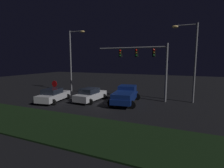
# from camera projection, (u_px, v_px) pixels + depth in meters

# --- Properties ---
(ground_plane) EXTENTS (80.00, 80.00, 0.00)m
(ground_plane) POSITION_uv_depth(u_px,v_px,m) (101.00, 101.00, 19.94)
(ground_plane) COLOR black
(grass_median) EXTENTS (23.88, 5.02, 0.10)m
(grass_median) POSITION_uv_depth(u_px,v_px,m) (50.00, 124.00, 12.66)
(grass_median) COLOR black
(grass_median) RESTS_ON ground_plane
(pickup_truck) EXTENTS (3.39, 5.63, 1.80)m
(pickup_truck) POSITION_uv_depth(u_px,v_px,m) (126.00, 94.00, 19.00)
(pickup_truck) COLOR navy
(pickup_truck) RESTS_ON ground_plane
(car_sedan) EXTENTS (2.91, 4.62, 1.51)m
(car_sedan) POSITION_uv_depth(u_px,v_px,m) (53.00, 95.00, 19.67)
(car_sedan) COLOR #B7B7BC
(car_sedan) RESTS_ON ground_plane
(car_sedan_far) EXTENTS (2.62, 4.48, 1.51)m
(car_sedan_far) POSITION_uv_depth(u_px,v_px,m) (90.00, 95.00, 19.91)
(car_sedan_far) COLOR #B7B7BC
(car_sedan_far) RESTS_ON ground_plane
(traffic_signal_gantry) EXTENTS (8.32, 0.56, 6.50)m
(traffic_signal_gantry) POSITION_uv_depth(u_px,v_px,m) (145.00, 58.00, 20.03)
(traffic_signal_gantry) COLOR slate
(traffic_signal_gantry) RESTS_ON ground_plane
(street_lamp_left) EXTENTS (2.61, 0.44, 8.88)m
(street_lamp_left) POSITION_uv_depth(u_px,v_px,m) (73.00, 54.00, 25.60)
(street_lamp_left) COLOR slate
(street_lamp_left) RESTS_ON ground_plane
(street_lamp_right) EXTENTS (2.67, 0.44, 8.52)m
(street_lamp_right) POSITION_uv_depth(u_px,v_px,m) (190.00, 54.00, 18.77)
(street_lamp_right) COLOR slate
(street_lamp_right) RESTS_ON ground_plane
(stop_sign) EXTENTS (0.76, 0.08, 2.23)m
(stop_sign) POSITION_uv_depth(u_px,v_px,m) (55.00, 86.00, 20.90)
(stop_sign) COLOR slate
(stop_sign) RESTS_ON ground_plane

